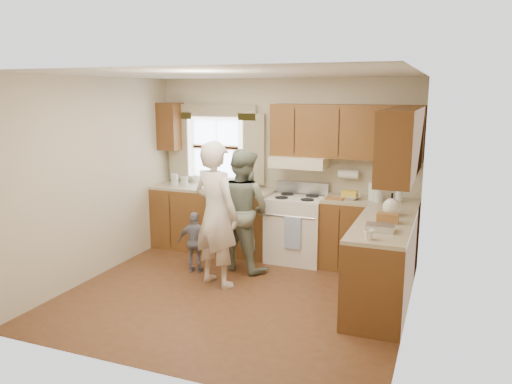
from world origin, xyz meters
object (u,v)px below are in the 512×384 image
at_px(woman_right, 243,210).
at_px(child, 195,242).
at_px(stove, 297,228).
at_px(woman_left, 216,214).

height_order(woman_right, child, woman_right).
bearing_deg(stove, woman_left, -117.72).
distance_m(stove, woman_right, 0.88).
height_order(stove, woman_left, woman_left).
bearing_deg(stove, woman_right, -134.03).
relative_size(woman_left, woman_right, 1.10).
relative_size(woman_right, child, 2.00).
distance_m(woman_left, woman_right, 0.64).
relative_size(stove, child, 1.34).
xyz_separation_m(woman_left, child, (-0.44, 0.28, -0.48)).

